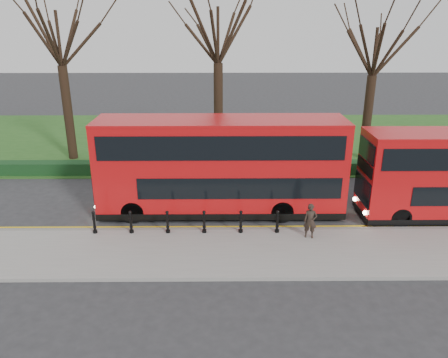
{
  "coord_description": "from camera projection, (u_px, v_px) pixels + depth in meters",
  "views": [
    {
      "loc": [
        2.13,
        -18.79,
        9.15
      ],
      "look_at": [
        2.3,
        0.5,
        2.0
      ],
      "focal_mm": 35.0,
      "sensor_mm": 36.0,
      "label": 1
    }
  ],
  "objects": [
    {
      "name": "pavement",
      "position": [
        169.0,
        253.0,
        17.94
      ],
      "size": [
        60.0,
        4.0,
        0.15
      ],
      "primitive_type": "cube",
      "color": "gray",
      "rests_on": "ground"
    },
    {
      "name": "hedge",
      "position": [
        186.0,
        168.0,
        27.02
      ],
      "size": [
        60.0,
        0.9,
        0.8
      ],
      "primitive_type": "cube",
      "color": "black",
      "rests_on": "ground"
    },
    {
      "name": "yellow_line_outer",
      "position": [
        175.0,
        229.0,
        20.12
      ],
      "size": [
        60.0,
        0.1,
        0.01
      ],
      "primitive_type": "cube",
      "color": "yellow",
      "rests_on": "ground"
    },
    {
      "name": "bus_lead",
      "position": [
        221.0,
        167.0,
        21.08
      ],
      "size": [
        11.83,
        2.71,
        4.71
      ],
      "color": "#B50E10",
      "rests_on": "ground"
    },
    {
      "name": "grass_verge",
      "position": [
        194.0,
        139.0,
        34.84
      ],
      "size": [
        60.0,
        18.0,
        0.06
      ],
      "primitive_type": "cube",
      "color": "#224D19",
      "rests_on": "ground"
    },
    {
      "name": "tree_left",
      "position": [
        58.0,
        32.0,
        27.21
      ],
      "size": [
        7.3,
        7.3,
        11.41
      ],
      "color": "black",
      "rests_on": "ground"
    },
    {
      "name": "tree_right",
      "position": [
        375.0,
        47.0,
        27.67
      ],
      "size": [
        6.54,
        6.54,
        10.22
      ],
      "color": "black",
      "rests_on": "ground"
    },
    {
      "name": "kerb",
      "position": [
        174.0,
        230.0,
        19.82
      ],
      "size": [
        60.0,
        0.25,
        0.16
      ],
      "primitive_type": "cube",
      "color": "slate",
      "rests_on": "ground"
    },
    {
      "name": "ground",
      "position": [
        176.0,
        222.0,
        20.78
      ],
      "size": [
        120.0,
        120.0,
        0.0
      ],
      "primitive_type": "plane",
      "color": "#28282B",
      "rests_on": "ground"
    },
    {
      "name": "bollard_row",
      "position": [
        186.0,
        222.0,
        19.29
      ],
      "size": [
        8.26,
        0.15,
        1.0
      ],
      "color": "black",
      "rests_on": "pavement"
    },
    {
      "name": "yellow_line_inner",
      "position": [
        175.0,
        227.0,
        20.31
      ],
      "size": [
        60.0,
        0.1,
        0.01
      ],
      "primitive_type": "cube",
      "color": "yellow",
      "rests_on": "ground"
    },
    {
      "name": "tree_mid",
      "position": [
        218.0,
        29.0,
        27.23
      ],
      "size": [
        7.46,
        7.46,
        11.65
      ],
      "color": "black",
      "rests_on": "ground"
    },
    {
      "name": "pedestrian",
      "position": [
        310.0,
        221.0,
        18.78
      ],
      "size": [
        0.62,
        0.47,
        1.55
      ],
      "primitive_type": "imported",
      "rotation": [
        0.0,
        0.0,
        -0.19
      ],
      "color": "#2C211B",
      "rests_on": "pavement"
    }
  ]
}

